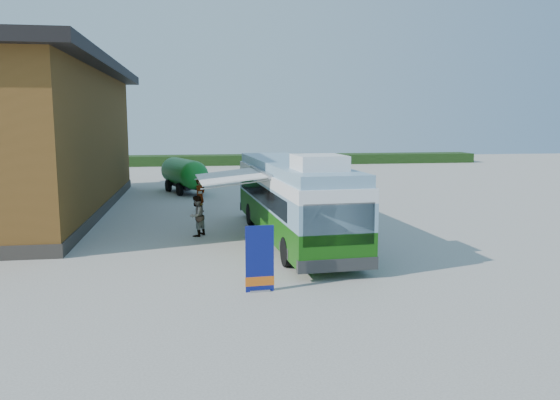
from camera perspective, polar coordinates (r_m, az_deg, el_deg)
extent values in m
plane|color=#BCB7AD|center=(19.46, -2.76, -5.38)|extent=(100.00, 100.00, 0.00)
cube|color=brown|center=(30.05, -25.44, 5.43)|extent=(8.00, 20.00, 7.00)
cube|color=black|center=(30.14, -25.89, 12.56)|extent=(9.60, 21.20, 0.50)
cube|color=#332D28|center=(30.35, -25.05, -0.70)|extent=(8.10, 20.10, 0.50)
cube|color=#264419|center=(57.82, 1.11, 4.29)|extent=(40.00, 3.00, 1.00)
cube|color=#186310|center=(21.17, 1.26, -1.87)|extent=(3.07, 11.55, 1.05)
cube|color=#79A2BD|center=(21.03, 1.27, 0.68)|extent=(3.07, 11.55, 0.86)
cube|color=black|center=(21.24, -2.13, 0.76)|extent=(0.62, 9.51, 0.67)
cube|color=black|center=(21.78, 4.00, 0.93)|extent=(0.62, 9.51, 0.67)
cube|color=white|center=(20.95, 1.28, 2.42)|extent=(3.07, 11.55, 0.43)
cube|color=#79A2BD|center=(20.91, 1.28, 3.52)|extent=(2.92, 11.35, 0.38)
cube|color=white|center=(17.39, 4.10, 3.94)|extent=(1.63, 1.80, 0.48)
cube|color=black|center=(15.65, 6.18, -2.57)|extent=(2.14, 0.19, 1.24)
cube|color=#2D2D2D|center=(15.97, 6.06, -6.73)|extent=(2.44, 0.35, 0.38)
cube|color=#2D2D2D|center=(26.67, -1.59, -0.57)|extent=(2.44, 0.35, 0.38)
cylinder|color=black|center=(17.38, 0.79, -5.43)|extent=(0.34, 0.97, 0.95)
cylinder|color=black|center=(17.98, 7.47, -5.04)|extent=(0.34, 0.97, 0.95)
cylinder|color=black|center=(24.25, -3.06, -1.48)|extent=(0.34, 0.97, 0.95)
cylinder|color=black|center=(24.68, 1.85, -1.30)|extent=(0.34, 0.97, 0.95)
cube|color=white|center=(20.65, -5.29, 2.56)|extent=(2.56, 3.88, 0.29)
cube|color=#A5A8AD|center=(20.81, -2.09, 3.11)|extent=(0.40, 4.04, 0.15)
cylinder|color=#A5A8AD|center=(19.11, -4.70, 1.80)|extent=(2.43, 0.20, 0.30)
cylinder|color=#A5A8AD|center=(22.21, -5.79, 2.70)|extent=(2.43, 0.20, 0.30)
cube|color=navy|center=(14.79, -2.14, -6.16)|extent=(0.78, 0.08, 1.83)
cube|color=orange|center=(14.96, -2.12, -8.47)|extent=(0.80, 0.08, 0.26)
cube|color=#A5A8AD|center=(15.04, -2.12, -9.44)|extent=(0.56, 0.21, 0.05)
cylinder|color=#A5A8AD|center=(14.81, -2.15, -6.15)|extent=(0.03, 0.03, 1.83)
cube|color=tan|center=(19.40, 4.82, -3.29)|extent=(0.74, 1.22, 0.04)
cube|color=tan|center=(19.22, 3.44, -4.25)|extent=(0.51, 1.16, 0.03)
cube|color=tan|center=(19.70, 6.15, -3.97)|extent=(0.51, 1.16, 0.03)
cube|color=black|center=(18.99, 5.03, -4.67)|extent=(0.06, 0.06, 0.70)
cube|color=black|center=(19.15, 5.93, -4.57)|extent=(0.06, 0.06, 0.70)
cube|color=black|center=(19.81, 3.73, -4.10)|extent=(0.06, 0.06, 0.70)
cube|color=black|center=(19.96, 4.60, -4.01)|extent=(0.06, 0.06, 0.70)
imported|color=#999999|center=(27.85, -8.36, 0.50)|extent=(0.71, 0.73, 1.69)
imported|color=#999999|center=(22.06, -8.71, -1.65)|extent=(0.97, 1.01, 1.64)
cylinder|color=#177F25|center=(35.26, -10.03, 2.84)|extent=(2.93, 4.21, 1.73)
sphere|color=#177F25|center=(33.45, -8.97, 2.57)|extent=(1.73, 1.73, 1.73)
sphere|color=#177F25|center=(37.08, -10.99, 3.08)|extent=(1.73, 1.73, 1.73)
cube|color=black|center=(35.34, -10.00, 1.60)|extent=(2.46, 4.19, 0.19)
cube|color=black|center=(33.00, -8.60, 1.07)|extent=(0.50, 1.13, 0.10)
cylinder|color=black|center=(34.06, -10.44, 1.09)|extent=(0.49, 0.81, 0.77)
cylinder|color=black|center=(34.50, -8.31, 1.23)|extent=(0.49, 0.81, 0.77)
cylinder|color=black|center=(36.25, -11.59, 1.49)|extent=(0.49, 0.81, 0.77)
cylinder|color=black|center=(36.66, -9.58, 1.62)|extent=(0.49, 0.81, 0.77)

